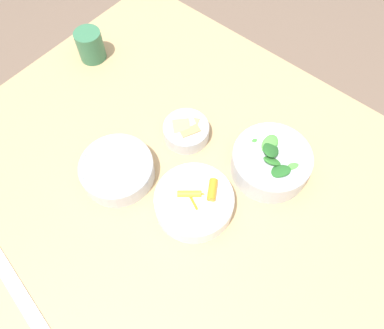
% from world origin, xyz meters
% --- Properties ---
extents(ground_plane, '(10.00, 10.00, 0.00)m').
position_xyz_m(ground_plane, '(0.00, 0.00, 0.00)').
color(ground_plane, brown).
extents(dining_table, '(1.17, 0.96, 0.74)m').
position_xyz_m(dining_table, '(0.00, 0.00, 0.63)').
color(dining_table, tan).
rests_on(dining_table, ground_plane).
extents(bowl_carrots, '(0.18, 0.18, 0.06)m').
position_xyz_m(bowl_carrots, '(-0.06, 0.04, 0.77)').
color(bowl_carrots, white).
rests_on(bowl_carrots, dining_table).
extents(bowl_greens, '(0.19, 0.19, 0.10)m').
position_xyz_m(bowl_greens, '(-0.13, -0.15, 0.78)').
color(bowl_greens, silver).
rests_on(bowl_greens, dining_table).
extents(bowl_beans_hotdog, '(0.17, 0.17, 0.05)m').
position_xyz_m(bowl_beans_hotdog, '(0.13, 0.09, 0.76)').
color(bowl_beans_hotdog, silver).
rests_on(bowl_beans_hotdog, dining_table).
extents(bowl_cookies, '(0.12, 0.12, 0.05)m').
position_xyz_m(bowl_cookies, '(0.08, -0.10, 0.76)').
color(bowl_cookies, silver).
rests_on(bowl_cookies, dining_table).
extents(ruler, '(0.27, 0.07, 0.00)m').
position_xyz_m(ruler, '(0.10, 0.41, 0.74)').
color(ruler, silver).
rests_on(ruler, dining_table).
extents(cup, '(0.07, 0.07, 0.09)m').
position_xyz_m(cup, '(0.47, -0.13, 0.78)').
color(cup, '#336B47').
rests_on(cup, dining_table).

